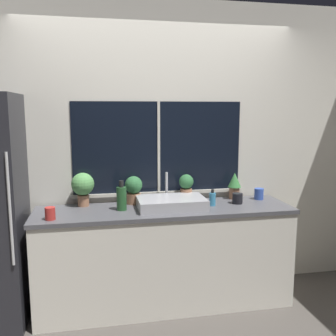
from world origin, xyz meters
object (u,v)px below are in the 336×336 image
soap_bottle (212,199)px  mug_red (50,213)px  potted_plant_far_right (235,184)px  sink (171,203)px  potted_plant_center_left (134,189)px  bottle_tall (122,198)px  potted_plant_center_right (186,186)px  mug_blue (259,194)px  potted_plant_far_left (83,186)px  mug_black (237,198)px

soap_bottle → mug_red: (-1.36, -0.16, -0.01)m
potted_plant_far_right → soap_bottle: (-0.28, -0.21, -0.08)m
sink → potted_plant_center_left: bearing=145.1°
soap_bottle → bottle_tall: bottle_tall is taller
potted_plant_center_right → sink: bearing=-131.2°
potted_plant_center_left → mug_blue: size_ratio=2.41×
potted_plant_center_right → potted_plant_center_left: bearing=180.0°
sink → potted_plant_far_right: bearing=17.8°
potted_plant_far_right → soap_bottle: size_ratio=1.70×
sink → potted_plant_center_left: sink is taller
soap_bottle → mug_red: soap_bottle is taller
potted_plant_far_left → potted_plant_far_right: 1.41m
potted_plant_center_right → mug_red: potted_plant_center_right is taller
sink → potted_plant_center_left: (-0.30, 0.21, 0.09)m
potted_plant_center_right → potted_plant_far_right: bearing=0.0°
potted_plant_far_right → sink: bearing=-162.2°
mug_black → mug_red: mug_red is taller
sink → bottle_tall: sink is taller
mug_red → potted_plant_center_left: bearing=28.6°
potted_plant_far_left → bottle_tall: (0.32, -0.20, -0.08)m
potted_plant_center_left → bottle_tall: size_ratio=0.99×
potted_plant_far_left → mug_red: bearing=-122.8°
potted_plant_far_right → mug_red: (-1.65, -0.37, -0.09)m
potted_plant_far_left → mug_black: bearing=-7.4°
potted_plant_center_left → mug_blue: potted_plant_center_left is taller
sink → potted_plant_center_right: size_ratio=2.31×
mug_black → mug_blue: 0.28m
potted_plant_far_right → mug_black: size_ratio=2.67×
potted_plant_far_left → mug_blue: bearing=-2.4°
potted_plant_center_left → potted_plant_center_right: size_ratio=1.00×
sink → potted_plant_center_right: (0.18, 0.21, 0.09)m
potted_plant_far_left → soap_bottle: potted_plant_far_left is taller
sink → soap_bottle: size_ratio=3.92×
potted_plant_center_right → soap_bottle: size_ratio=1.70×
potted_plant_center_left → mug_red: 0.79m
soap_bottle → bottle_tall: size_ratio=0.58×
mug_blue → mug_red: size_ratio=1.06×
soap_bottle → potted_plant_center_left: bearing=162.8°
potted_plant_center_left → bottle_tall: 0.24m
potted_plant_far_left → potted_plant_far_right: bearing=0.0°
potted_plant_center_left → soap_bottle: potted_plant_center_left is taller
potted_plant_far_right → bottle_tall: bottle_tall is taller
potted_plant_center_left → soap_bottle: 0.71m
potted_plant_center_right → mug_black: bearing=-22.3°
sink → mug_blue: sink is taller
potted_plant_far_right → mug_red: 1.69m
potted_plant_far_right → mug_black: potted_plant_far_right is taller
mug_blue → mug_red: mug_blue is taller
bottle_tall → mug_red: bottle_tall is taller
potted_plant_center_left → sink: bearing=-34.9°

